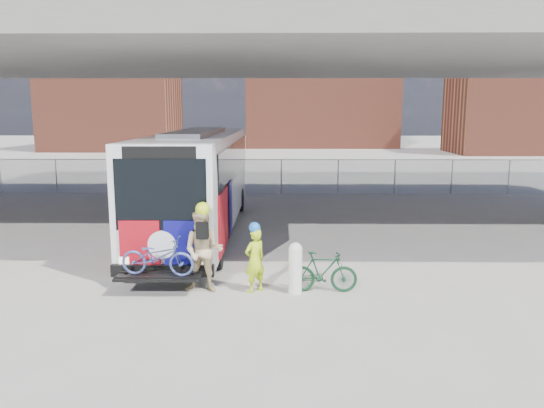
{
  "coord_description": "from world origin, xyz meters",
  "views": [
    {
      "loc": [
        0.87,
        -15.89,
        4.33
      ],
      "look_at": [
        0.67,
        -0.32,
        1.6
      ],
      "focal_mm": 35.0,
      "sensor_mm": 36.0,
      "label": 1
    }
  ],
  "objects_px": {
    "bus": "(198,175)",
    "bike_parked": "(323,272)",
    "cyclist_tan": "(203,250)",
    "bollard": "(295,266)",
    "cyclist_hivis": "(255,258)"
  },
  "relations": [
    {
      "from": "bollard",
      "to": "cyclist_tan",
      "type": "height_order",
      "value": "cyclist_tan"
    },
    {
      "from": "cyclist_hivis",
      "to": "bus",
      "type": "bearing_deg",
      "value": -110.5
    },
    {
      "from": "bus",
      "to": "cyclist_hivis",
      "type": "height_order",
      "value": "bus"
    },
    {
      "from": "cyclist_hivis",
      "to": "cyclist_tan",
      "type": "bearing_deg",
      "value": -40.34
    },
    {
      "from": "bus",
      "to": "bike_parked",
      "type": "height_order",
      "value": "bus"
    },
    {
      "from": "bike_parked",
      "to": "bollard",
      "type": "bearing_deg",
      "value": 97.87
    },
    {
      "from": "cyclist_hivis",
      "to": "cyclist_tan",
      "type": "xyz_separation_m",
      "value": [
        -1.24,
        -0.0,
        0.21
      ]
    },
    {
      "from": "cyclist_tan",
      "to": "bike_parked",
      "type": "xyz_separation_m",
      "value": [
        2.88,
        0.0,
        -0.54
      ]
    },
    {
      "from": "bike_parked",
      "to": "cyclist_hivis",
      "type": "bearing_deg",
      "value": 91.04
    },
    {
      "from": "bus",
      "to": "bollard",
      "type": "distance_m",
      "value": 7.33
    },
    {
      "from": "bollard",
      "to": "cyclist_tan",
      "type": "xyz_separation_m",
      "value": [
        -2.21,
        0.08,
        0.37
      ]
    },
    {
      "from": "bus",
      "to": "cyclist_tan",
      "type": "relative_size",
      "value": 5.86
    },
    {
      "from": "bus",
      "to": "cyclist_hivis",
      "type": "bearing_deg",
      "value": -70.06
    },
    {
      "from": "cyclist_hivis",
      "to": "bike_parked",
      "type": "bearing_deg",
      "value": 139.56
    },
    {
      "from": "cyclist_tan",
      "to": "bike_parked",
      "type": "height_order",
      "value": "cyclist_tan"
    }
  ]
}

